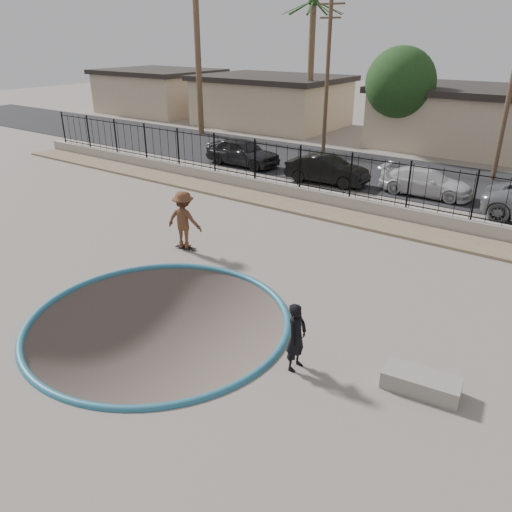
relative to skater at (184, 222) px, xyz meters
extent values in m
cube|color=slate|center=(2.77, 9.00, -2.11)|extent=(120.00, 120.00, 2.20)
torus|color=#27657F|center=(2.77, -4.00, -1.01)|extent=(7.04, 7.04, 0.20)
cube|color=#91775F|center=(2.77, 6.20, -0.95)|extent=(42.00, 1.60, 0.11)
cube|color=gray|center=(2.77, 7.30, -0.71)|extent=(42.00, 0.45, 0.60)
cube|color=black|center=(2.77, 7.30, -0.29)|extent=(40.00, 0.04, 0.03)
cube|color=black|center=(2.77, 7.30, 1.29)|extent=(40.00, 0.04, 0.04)
cube|color=black|center=(2.77, 14.00, -0.99)|extent=(90.00, 8.00, 0.04)
cube|color=tan|center=(-25.23, 23.50, 0.74)|extent=(10.00, 8.00, 3.50)
cube|color=#292421|center=(-25.23, 23.50, 2.69)|extent=(10.60, 8.60, 0.40)
cube|color=tan|center=(-12.23, 23.50, 0.74)|extent=(11.00, 8.00, 3.50)
cube|color=#292421|center=(-12.23, 23.50, 2.69)|extent=(11.60, 8.60, 0.40)
cube|color=tan|center=(2.77, 23.50, 0.74)|extent=(10.00, 8.00, 3.50)
cube|color=#292421|center=(2.77, 23.50, 2.69)|extent=(10.60, 8.60, 0.40)
cylinder|color=brown|center=(-14.23, 17.00, 4.49)|extent=(0.44, 0.44, 11.00)
cylinder|color=brown|center=(-7.23, 21.00, 3.49)|extent=(0.44, 0.44, 9.00)
sphere|color=#1F4016|center=(-7.23, 21.00, 7.94)|extent=(0.70, 0.70, 0.70)
cylinder|color=#473323|center=(-3.23, 16.00, 3.49)|extent=(0.24, 0.24, 9.00)
cube|color=#473323|center=(-3.23, 16.00, 7.49)|extent=(1.70, 0.10, 0.10)
cube|color=#473323|center=(-3.23, 16.00, 6.79)|extent=(1.30, 0.10, 0.10)
cylinder|color=#473323|center=(6.77, 16.00, 3.74)|extent=(0.24, 0.24, 9.50)
cylinder|color=#473323|center=(-0.23, 20.00, 0.49)|extent=(0.34, 0.34, 3.00)
sphere|color=#143311|center=(-0.23, 20.00, 3.19)|extent=(4.32, 4.32, 4.32)
imported|color=brown|center=(0.00, 0.00, 0.00)|extent=(1.42, 1.00, 2.01)
cube|color=black|center=(0.00, 0.00, -0.95)|extent=(0.79, 0.34, 0.02)
cylinder|color=silver|center=(-0.24, -0.12, -0.98)|extent=(0.05, 0.04, 0.05)
cylinder|color=silver|center=(-0.27, 0.02, -0.98)|extent=(0.05, 0.04, 0.05)
cylinder|color=silver|center=(0.27, -0.02, -0.98)|extent=(0.05, 0.04, 0.05)
cylinder|color=silver|center=(0.24, 0.12, -0.98)|extent=(0.05, 0.04, 0.05)
imported|color=black|center=(6.77, -3.60, -0.19)|extent=(0.40, 0.60, 1.64)
cube|color=gray|center=(9.36, -2.73, -0.81)|extent=(1.67, 0.88, 0.40)
imported|color=black|center=(-5.70, 10.91, -0.21)|extent=(4.51, 1.89, 1.53)
imported|color=black|center=(0.02, 10.40, -0.28)|extent=(4.27, 1.80, 1.37)
imported|color=silver|center=(4.76, 11.28, -0.35)|extent=(4.30, 1.79, 1.24)
camera|label=1|loc=(11.50, -11.75, 5.99)|focal=35.00mm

